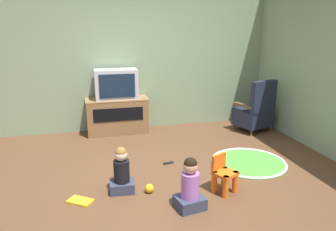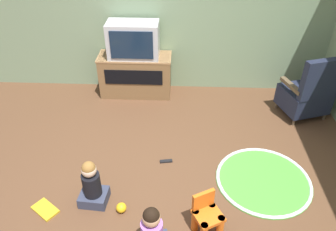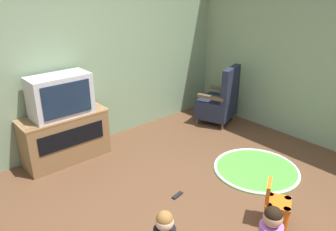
{
  "view_description": "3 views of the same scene",
  "coord_description": "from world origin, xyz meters",
  "px_view_note": "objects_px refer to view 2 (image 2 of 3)",
  "views": [
    {
      "loc": [
        -0.92,
        -3.8,
        1.91
      ],
      "look_at": [
        0.1,
        0.2,
        0.76
      ],
      "focal_mm": 35.0,
      "sensor_mm": 36.0,
      "label": 1
    },
    {
      "loc": [
        0.3,
        -2.53,
        2.76
      ],
      "look_at": [
        0.16,
        0.47,
        0.62
      ],
      "focal_mm": 35.0,
      "sensor_mm": 36.0,
      "label": 2
    },
    {
      "loc": [
        -1.92,
        -1.84,
        2.23
      ],
      "look_at": [
        0.19,
        0.58,
        0.9
      ],
      "focal_mm": 35.0,
      "sensor_mm": 36.0,
      "label": 3
    }
  ],
  "objects_px": {
    "television": "(133,40)",
    "toy_ball": "(121,208)",
    "yellow_kid_chair": "(207,217)",
    "book": "(45,209)",
    "child_watching_left": "(92,185)",
    "black_armchair": "(307,94)",
    "remote_control": "(166,161)",
    "tv_cabinet": "(136,74)"
  },
  "relations": [
    {
      "from": "yellow_kid_chair",
      "to": "remote_control",
      "type": "distance_m",
      "value": 1.05
    },
    {
      "from": "tv_cabinet",
      "to": "television",
      "type": "height_order",
      "value": "television"
    },
    {
      "from": "child_watching_left",
      "to": "toy_ball",
      "type": "relative_size",
      "value": 5.23
    },
    {
      "from": "yellow_kid_chair",
      "to": "child_watching_left",
      "type": "xyz_separation_m",
      "value": [
        -1.16,
        0.31,
        0.04
      ]
    },
    {
      "from": "yellow_kid_chair",
      "to": "book",
      "type": "distance_m",
      "value": 1.66
    },
    {
      "from": "yellow_kid_chair",
      "to": "child_watching_left",
      "type": "distance_m",
      "value": 1.2
    },
    {
      "from": "tv_cabinet",
      "to": "black_armchair",
      "type": "height_order",
      "value": "black_armchair"
    },
    {
      "from": "yellow_kid_chair",
      "to": "remote_control",
      "type": "height_order",
      "value": "yellow_kid_chair"
    },
    {
      "from": "tv_cabinet",
      "to": "remote_control",
      "type": "distance_m",
      "value": 1.7
    },
    {
      "from": "tv_cabinet",
      "to": "remote_control",
      "type": "xyz_separation_m",
      "value": [
        0.55,
        -1.58,
        -0.32
      ]
    },
    {
      "from": "book",
      "to": "remote_control",
      "type": "relative_size",
      "value": 2.05
    },
    {
      "from": "tv_cabinet",
      "to": "television",
      "type": "relative_size",
      "value": 1.48
    },
    {
      "from": "toy_ball",
      "to": "yellow_kid_chair",
      "type": "bearing_deg",
      "value": -12.57
    },
    {
      "from": "television",
      "to": "remote_control",
      "type": "height_order",
      "value": "television"
    },
    {
      "from": "tv_cabinet",
      "to": "remote_control",
      "type": "bearing_deg",
      "value": -70.78
    },
    {
      "from": "toy_ball",
      "to": "book",
      "type": "relative_size",
      "value": 0.33
    },
    {
      "from": "black_armchair",
      "to": "yellow_kid_chair",
      "type": "distance_m",
      "value": 2.5
    },
    {
      "from": "yellow_kid_chair",
      "to": "toy_ball",
      "type": "relative_size",
      "value": 4.25
    },
    {
      "from": "black_armchair",
      "to": "yellow_kid_chair",
      "type": "height_order",
      "value": "black_armchair"
    },
    {
      "from": "television",
      "to": "toy_ball",
      "type": "xyz_separation_m",
      "value": [
        0.13,
        -2.31,
        -0.85
      ]
    },
    {
      "from": "television",
      "to": "remote_control",
      "type": "xyz_separation_m",
      "value": [
        0.55,
        -1.56,
        -0.89
      ]
    },
    {
      "from": "black_armchair",
      "to": "remote_control",
      "type": "distance_m",
      "value": 2.22
    },
    {
      "from": "yellow_kid_chair",
      "to": "black_armchair",
      "type": "bearing_deg",
      "value": 25.49
    },
    {
      "from": "child_watching_left",
      "to": "remote_control",
      "type": "relative_size",
      "value": 3.57
    },
    {
      "from": "remote_control",
      "to": "yellow_kid_chair",
      "type": "bearing_deg",
      "value": -74.82
    },
    {
      "from": "yellow_kid_chair",
      "to": "child_watching_left",
      "type": "relative_size",
      "value": 0.81
    },
    {
      "from": "television",
      "to": "tv_cabinet",
      "type": "bearing_deg",
      "value": 90.0
    },
    {
      "from": "remote_control",
      "to": "toy_ball",
      "type": "bearing_deg",
      "value": -128.79
    },
    {
      "from": "yellow_kid_chair",
      "to": "book",
      "type": "relative_size",
      "value": 1.42
    },
    {
      "from": "child_watching_left",
      "to": "book",
      "type": "xyz_separation_m",
      "value": [
        -0.48,
        -0.14,
        -0.23
      ]
    },
    {
      "from": "yellow_kid_chair",
      "to": "television",
      "type": "bearing_deg",
      "value": 83.53
    },
    {
      "from": "television",
      "to": "yellow_kid_chair",
      "type": "relative_size",
      "value": 1.64
    },
    {
      "from": "book",
      "to": "tv_cabinet",
      "type": "bearing_deg",
      "value": -69.79
    },
    {
      "from": "tv_cabinet",
      "to": "television",
      "type": "xyz_separation_m",
      "value": [
        -0.0,
        -0.02,
        0.57
      ]
    },
    {
      "from": "toy_ball",
      "to": "tv_cabinet",
      "type": "bearing_deg",
      "value": 93.16
    },
    {
      "from": "toy_ball",
      "to": "black_armchair",
      "type": "bearing_deg",
      "value": 37.73
    },
    {
      "from": "toy_ball",
      "to": "book",
      "type": "height_order",
      "value": "toy_ball"
    },
    {
      "from": "black_armchair",
      "to": "toy_ball",
      "type": "xyz_separation_m",
      "value": [
        -2.34,
        -1.81,
        -0.31
      ]
    },
    {
      "from": "child_watching_left",
      "to": "television",
      "type": "bearing_deg",
      "value": 89.99
    },
    {
      "from": "toy_ball",
      "to": "remote_control",
      "type": "bearing_deg",
      "value": 60.66
    },
    {
      "from": "black_armchair",
      "to": "yellow_kid_chair",
      "type": "bearing_deg",
      "value": 35.23
    },
    {
      "from": "toy_ball",
      "to": "book",
      "type": "bearing_deg",
      "value": -178.27
    }
  ]
}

